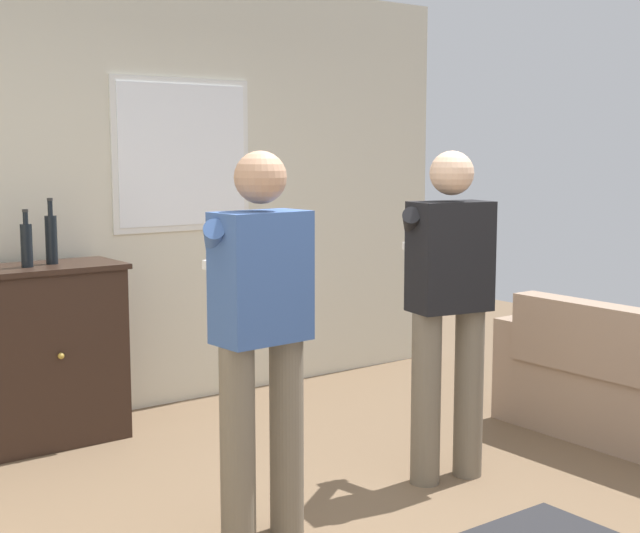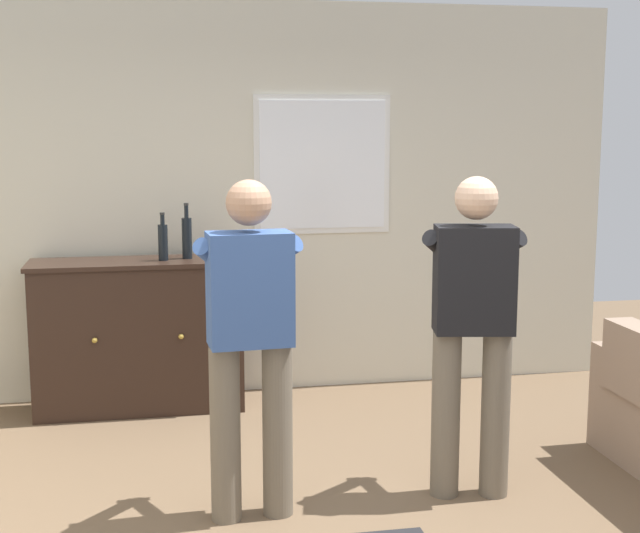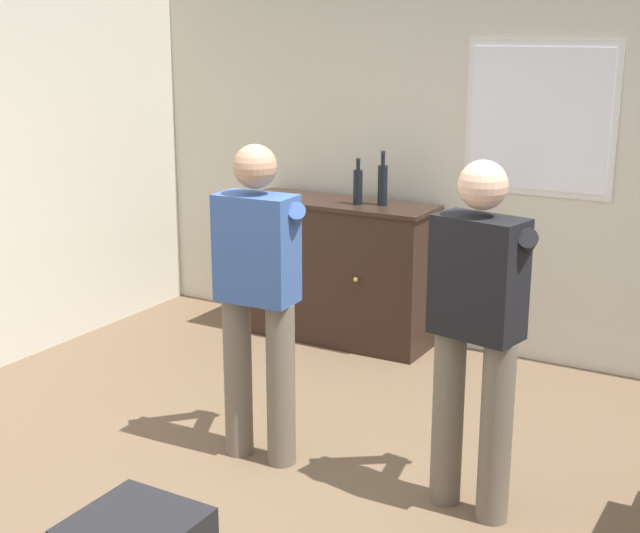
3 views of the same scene
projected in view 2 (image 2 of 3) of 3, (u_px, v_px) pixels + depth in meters
wall_back_with_window at (265, 199)px, 6.44m from camera, size 5.20×0.15×2.80m
sideboard_cabinet at (139, 335)px, 6.06m from camera, size 1.43×0.49×1.03m
bottle_wine_green at (163, 241)px, 5.96m from camera, size 0.06×0.06×0.32m
bottle_liquor_amber at (187, 237)px, 6.04m from camera, size 0.07×0.07×0.38m
person_standing_left at (250, 333)px, 4.31m from camera, size 0.56×0.49×1.68m
person_standing_right at (473, 321)px, 4.58m from camera, size 0.55×0.51×1.68m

